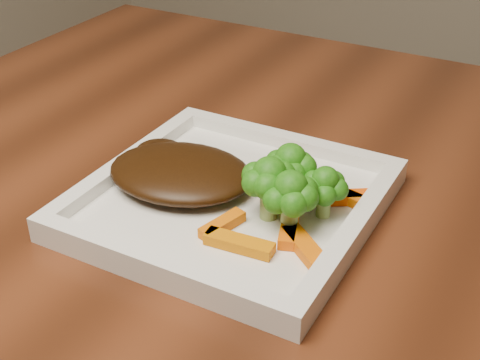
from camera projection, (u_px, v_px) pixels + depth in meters
The scene contains 14 objects.
plate at pixel (231, 204), 0.66m from camera, with size 0.27×0.27×0.01m, color white.
steak at pixel (181, 173), 0.67m from camera, with size 0.15×0.12×0.03m, color black.
broccoli_0 at pixel (290, 169), 0.63m from camera, with size 0.06×0.06×0.07m, color #296B11, non-canonical shape.
broccoli_1 at pixel (325, 186), 0.61m from camera, with size 0.05×0.05×0.06m, color #267513, non-canonical shape.
broccoli_2 at pixel (290, 203), 0.59m from camera, with size 0.06×0.06×0.06m, color #196B11, non-canonical shape.
broccoli_3 at pixel (269, 189), 0.61m from camera, with size 0.06×0.06×0.06m, color #226110, non-canonical shape.
carrot_0 at pixel (239, 243), 0.58m from camera, with size 0.06×0.02×0.01m, color #CE6D03.
carrot_1 at pixel (306, 248), 0.58m from camera, with size 0.06×0.02×0.01m, color #D75C03.
carrot_2 at pixel (222, 225), 0.61m from camera, with size 0.05×0.01×0.01m, color #DA6103.
carrot_3 at pixel (348, 197), 0.65m from camera, with size 0.06×0.02×0.01m, color #DC4403.
carrot_4 at pixel (270, 169), 0.69m from camera, with size 0.06×0.02×0.01m, color #F45103.
carrot_5 at pixel (289, 229), 0.60m from camera, with size 0.05×0.01×0.01m, color #E55A03.
carrot_6 at pixel (288, 199), 0.64m from camera, with size 0.05×0.01×0.01m, color #D55003.
carrot_7 at pixel (346, 196), 0.65m from camera, with size 0.05×0.01×0.01m, color #EE6503.
Camera 1 is at (-0.07, -0.47, 1.12)m, focal length 50.00 mm.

